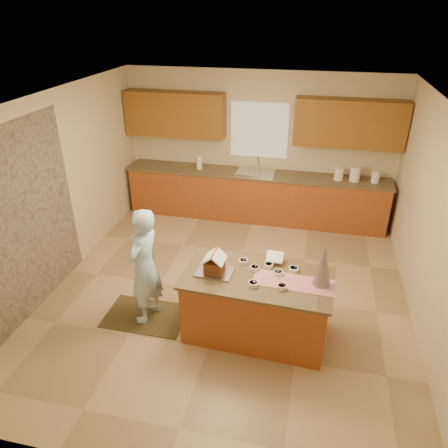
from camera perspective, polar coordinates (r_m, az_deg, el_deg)
The scene contains 28 objects.
floor at distance 6.20m, azimuth 0.51°, elevation -9.15°, with size 5.50×5.50×0.00m, color tan.
ceiling at distance 5.07m, azimuth 0.64°, elevation 16.09°, with size 5.50×5.50×0.00m, color silver.
wall_back at distance 8.03m, azimuth 4.74°, elevation 10.46°, with size 5.50×5.50×0.00m, color beige.
wall_front at distance 3.33m, azimuth -9.89°, elevation -18.18°, with size 5.50×5.50×0.00m, color beige.
wall_left at distance 6.45m, azimuth -21.77°, elevation 4.11°, with size 5.50×5.50×0.00m, color beige.
wall_right at distance 5.60m, azimuth 26.45°, elevation -0.45°, with size 5.50×5.50×0.00m, color beige.
stone_accent at distance 5.90m, azimuth -25.50°, elevation 0.08°, with size 2.50×2.50×0.00m, color gray.
window_curtain at distance 7.92m, azimuth 4.79°, elevation 12.47°, with size 1.05×0.03×1.00m, color white.
back_counter_base at distance 8.07m, azimuth 4.18°, elevation 3.66°, with size 4.80×0.60×0.88m, color #A34E21.
back_counter_top at distance 7.90m, azimuth 4.29°, elevation 6.71°, with size 4.85×0.63×0.04m, color brown.
upper_cabinet_left at distance 8.07m, azimuth -6.62°, elevation 14.50°, with size 1.85×0.35×0.80m, color brown.
upper_cabinet_right at distance 7.66m, azimuth 16.54°, elevation 12.86°, with size 1.85×0.35×0.80m, color brown.
sink at distance 7.90m, azimuth 4.29°, elevation 6.64°, with size 0.70×0.45×0.12m, color silver.
faucet at distance 8.01m, azimuth 4.53°, elevation 8.23°, with size 0.03×0.03×0.28m, color silver.
island_base at distance 5.29m, azimuth 4.36°, elevation -11.10°, with size 1.68×0.84×0.82m, color #A34E21.
island_top at distance 5.03m, azimuth 4.54°, elevation -7.29°, with size 1.76×0.92×0.04m, color brown.
table_runner at distance 4.98m, azimuth 9.33°, elevation -7.75°, with size 0.93×0.34×0.01m, color #AF0C23.
baking_tray at distance 5.08m, azimuth -1.28°, elevation -6.43°, with size 0.43×0.32×0.02m, color silver.
cookbook at distance 5.25m, azimuth 6.85°, elevation -4.43°, with size 0.21×0.02×0.17m, color white.
tinsel_tree at distance 4.87m, azimuth 13.24°, elevation -5.47°, with size 0.21×0.21×0.51m, color #ACABB7.
rug at distance 5.88m, azimuth -10.46°, elevation -12.05°, with size 1.06×0.69×0.01m, color black.
boy at distance 5.39m, azimuth -10.68°, elevation -5.67°, with size 0.57×0.38×1.57m, color #B1DBFB.
canister_a at distance 7.80m, azimuth 15.20°, elevation 6.54°, with size 0.16×0.16×0.22m, color white.
canister_b at distance 7.81m, azimuth 17.22°, elevation 6.46°, with size 0.18×0.18×0.26m, color white.
canister_c at distance 7.86m, azimuth 19.71°, elevation 5.96°, with size 0.14×0.14×0.20m, color white.
paper_towel at distance 8.06m, azimuth -3.35°, elevation 8.25°, with size 0.11×0.11×0.24m, color white.
gingerbread_house at distance 5.02m, azimuth -1.29°, elevation -5.39°, with size 0.27×0.27×0.26m.
candy_bowls at distance 5.07m, azimuth 5.88°, elevation -6.48°, with size 0.73×0.55×0.05m.
Camera 1 is at (1.03, -4.85, 3.72)m, focal length 33.96 mm.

